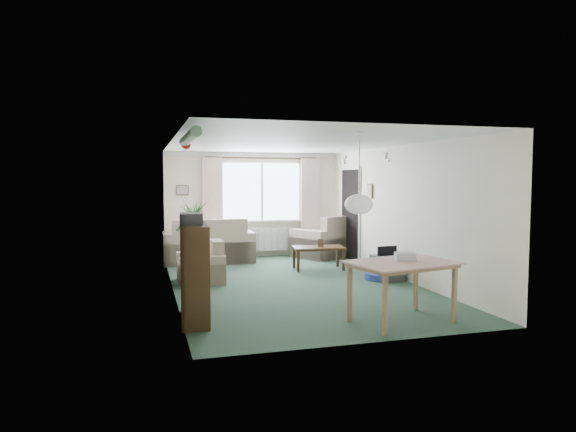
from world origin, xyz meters
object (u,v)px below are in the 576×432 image
object	(u,v)px
bookshelf	(194,273)
houseplant	(194,243)
sofa	(208,240)
armchair_corner	(321,236)
armchair_left	(201,261)
pet_bed	(381,276)
coffee_table	(318,258)
tv_cube	(387,268)
dining_table	(402,293)

from	to	relation	value
bookshelf	houseplant	xyz separation A→B (m)	(0.19, 2.06, 0.12)
sofa	armchair_corner	bearing A→B (deg)	-179.57
armchair_left	pet_bed	world-z (taller)	armchair_left
sofa	coffee_table	size ratio (longest dim) A/B	1.90
coffee_table	sofa	bearing A→B (deg)	142.84
armchair_left	bookshelf	distance (m)	2.47
armchair_left	houseplant	xyz separation A→B (m)	(-0.15, -0.37, 0.38)
armchair_corner	tv_cube	xyz separation A→B (m)	(0.22, -2.87, -0.26)
armchair_left	dining_table	xyz separation A→B (m)	(2.16, -3.20, 0.01)
tv_cube	pet_bed	world-z (taller)	tv_cube
sofa	houseplant	xyz separation A→B (m)	(-0.55, -2.52, 0.26)
armchair_corner	armchair_left	world-z (taller)	armchair_corner
sofa	dining_table	size ratio (longest dim) A/B	1.60
armchair_left	bookshelf	xyz separation A→B (m)	(-0.34, -2.43, 0.26)
coffee_table	bookshelf	xyz separation A→B (m)	(-2.74, -3.07, 0.39)
sofa	pet_bed	bearing A→B (deg)	135.63
coffee_table	pet_bed	bearing A→B (deg)	-59.34
bookshelf	dining_table	xyz separation A→B (m)	(2.50, -0.77, -0.25)
armchair_corner	coffee_table	distance (m)	1.62
sofa	armchair_corner	size ratio (longest dim) A/B	1.79
tv_cube	pet_bed	xyz separation A→B (m)	(-0.05, 0.11, -0.16)
houseplant	dining_table	distance (m)	3.67
coffee_table	bookshelf	world-z (taller)	bookshelf
armchair_left	armchair_corner	bearing A→B (deg)	125.13
sofa	armchair_left	world-z (taller)	sofa
houseplant	pet_bed	xyz separation A→B (m)	(3.30, -0.26, -0.68)
armchair_left	houseplant	size ratio (longest dim) A/B	0.55
armchair_corner	armchair_left	distance (m)	3.66
armchair_corner	bookshelf	distance (m)	5.64
houseplant	pet_bed	distance (m)	3.38
armchair_corner	dining_table	bearing A→B (deg)	54.91
pet_bed	tv_cube	bearing A→B (deg)	-65.71
dining_table	tv_cube	size ratio (longest dim) A/B	2.45
armchair_corner	tv_cube	bearing A→B (deg)	68.06
armchair_left	bookshelf	bearing A→B (deg)	-8.31
sofa	pet_bed	distance (m)	3.94
bookshelf	tv_cube	world-z (taller)	bookshelf
armchair_corner	bookshelf	world-z (taller)	bookshelf
armchair_corner	coffee_table	bearing A→B (deg)	42.33
bookshelf	houseplant	world-z (taller)	houseplant
houseplant	pet_bed	size ratio (longest dim) A/B	2.47
armchair_left	tv_cube	xyz separation A→B (m)	(3.20, -0.75, -0.14)
bookshelf	houseplant	distance (m)	2.07
pet_bed	coffee_table	bearing A→B (deg)	120.66
tv_cube	armchair_left	bearing A→B (deg)	161.86
sofa	houseplant	bearing A→B (deg)	78.67
armchair_left	tv_cube	world-z (taller)	armchair_left
sofa	armchair_corner	xyz separation A→B (m)	(2.58, -0.02, -0.00)
coffee_table	bookshelf	bearing A→B (deg)	-131.74
sofa	coffee_table	xyz separation A→B (m)	(2.00, -1.51, -0.25)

